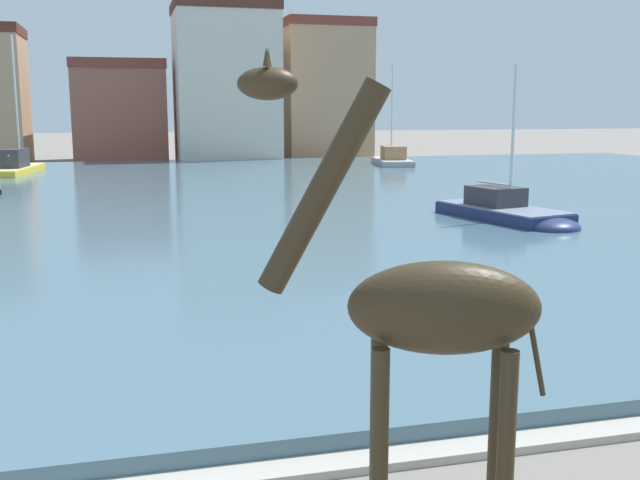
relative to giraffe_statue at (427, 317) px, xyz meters
name	(u,v)px	position (x,y,z in m)	size (l,w,h in m)	color
harbor_water	(210,201)	(1.11, 29.19, -2.41)	(81.48, 53.51, 0.36)	#476675
quay_edge_coping	(436,453)	(1.11, 2.18, -2.53)	(81.48, 0.50, 0.12)	#ADA89E
giraffe_statue	(427,317)	(0.00, 0.00, 0.00)	(2.84, 1.31, 5.07)	#382B19
sailboat_navy	(510,216)	(11.25, 18.79, -2.05)	(3.48, 6.65, 6.14)	navy
sailboat_yellow	(20,168)	(-9.50, 46.34, -1.95)	(2.76, 8.67, 9.21)	gold
sailboat_grey	(391,161)	(16.78, 47.07, -2.01)	(3.36, 7.08, 7.66)	#939399
townhouse_tall_gabled	(120,111)	(-3.03, 61.53, 1.73)	(7.83, 7.92, 8.61)	#8E5142
townhouse_corner_house	(226,84)	(5.80, 58.13, 4.03)	(8.63, 7.40, 13.20)	beige
townhouse_end_terrace	(325,90)	(15.20, 60.55, 3.65)	(7.82, 5.97, 12.44)	tan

